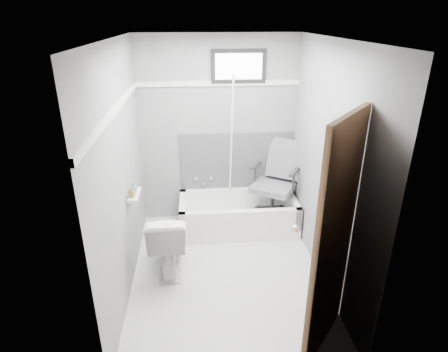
{
  "coord_description": "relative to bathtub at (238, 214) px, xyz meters",
  "views": [
    {
      "loc": [
        -0.29,
        -3.31,
        2.58
      ],
      "look_at": [
        0.0,
        0.35,
        1.0
      ],
      "focal_mm": 30.0,
      "sensor_mm": 36.0,
      "label": 1
    }
  ],
  "objects": [
    {
      "name": "trim_left",
      "position": [
        -1.22,
        -0.93,
        1.61
      ],
      "size": [
        0.02,
        2.6,
        0.06
      ],
      "primitive_type": "cube",
      "color": "white",
      "rests_on": "wall_left"
    },
    {
      "name": "floor",
      "position": [
        -0.23,
        -0.93,
        -0.21
      ],
      "size": [
        2.6,
        2.6,
        0.0
      ],
      "primitive_type": "plane",
      "color": "white",
      "rests_on": "ground"
    },
    {
      "name": "office_chair",
      "position": [
        0.46,
        0.05,
        0.42
      ],
      "size": [
        0.81,
        0.81,
        1.02
      ],
      "primitive_type": null,
      "rotation": [
        0.0,
        0.0,
        -0.56
      ],
      "color": "#5C5C61",
      "rests_on": "bathtub"
    },
    {
      "name": "soap_bottle_b",
      "position": [
        -1.17,
        -0.69,
        0.75
      ],
      "size": [
        0.08,
        0.08,
        0.09
      ],
      "primitive_type": "imported",
      "rotation": [
        0.0,
        0.0,
        0.14
      ],
      "color": "#486585",
      "rests_on": "shelf"
    },
    {
      "name": "trim_back",
      "position": [
        -0.23,
        0.36,
        1.61
      ],
      "size": [
        2.0,
        0.02,
        0.06
      ],
      "primitive_type": "cube",
      "color": "white",
      "rests_on": "wall_back"
    },
    {
      "name": "door",
      "position": [
        0.75,
        -2.21,
        0.79
      ],
      "size": [
        0.78,
        0.78,
        2.0
      ],
      "primitive_type": null,
      "color": "#50351E",
      "rests_on": "floor"
    },
    {
      "name": "faucet",
      "position": [
        -0.43,
        0.34,
        0.34
      ],
      "size": [
        0.26,
        0.1,
        0.16
      ],
      "primitive_type": null,
      "color": "silver",
      "rests_on": "wall_back"
    },
    {
      "name": "backerboard",
      "position": [
        0.02,
        0.36,
        0.59
      ],
      "size": [
        1.5,
        0.02,
        0.78
      ],
      "primitive_type": "cube",
      "color": "#4C4C4F",
      "rests_on": "wall_back"
    },
    {
      "name": "wall_left",
      "position": [
        -1.23,
        -0.93,
        0.99
      ],
      "size": [
        0.02,
        2.6,
        2.4
      ],
      "primitive_type": "cube",
      "color": "slate",
      "rests_on": "floor"
    },
    {
      "name": "window",
      "position": [
        0.02,
        0.36,
        1.81
      ],
      "size": [
        0.66,
        0.04,
        0.4
      ],
      "primitive_type": null,
      "color": "black",
      "rests_on": "wall_back"
    },
    {
      "name": "wall_front",
      "position": [
        -0.23,
        -2.23,
        0.99
      ],
      "size": [
        2.0,
        0.02,
        2.4
      ],
      "primitive_type": "cube",
      "color": "slate",
      "rests_on": "floor"
    },
    {
      "name": "wall_right",
      "position": [
        0.77,
        -0.93,
        0.99
      ],
      "size": [
        0.02,
        2.6,
        2.4
      ],
      "primitive_type": "cube",
      "color": "slate",
      "rests_on": "floor"
    },
    {
      "name": "toilet",
      "position": [
        -0.85,
        -0.79,
        0.15
      ],
      "size": [
        0.42,
        0.73,
        0.71
      ],
      "primitive_type": "imported",
      "rotation": [
        0.0,
        0.0,
        3.16
      ],
      "color": "white",
      "rests_on": "floor"
    },
    {
      "name": "bathtub",
      "position": [
        0.0,
        0.0,
        0.0
      ],
      "size": [
        1.5,
        0.7,
        0.42
      ],
      "primitive_type": null,
      "color": "white",
      "rests_on": "floor"
    },
    {
      "name": "wall_back",
      "position": [
        -0.23,
        0.37,
        0.99
      ],
      "size": [
        2.0,
        0.02,
        2.4
      ],
      "primitive_type": "cube",
      "color": "slate",
      "rests_on": "floor"
    },
    {
      "name": "shelf",
      "position": [
        -1.16,
        -0.75,
        0.69
      ],
      "size": [
        0.1,
        0.32,
        0.02
      ],
      "primitive_type": "cube",
      "color": "silver",
      "rests_on": "wall_left"
    },
    {
      "name": "soap_bottle_a",
      "position": [
        -1.17,
        -0.83,
        0.76
      ],
      "size": [
        0.07,
        0.07,
        0.12
      ],
      "primitive_type": "imported",
      "rotation": [
        0.0,
        0.0,
        -0.32
      ],
      "color": "olive",
      "rests_on": "shelf"
    },
    {
      "name": "ceiling",
      "position": [
        -0.23,
        -0.93,
        2.19
      ],
      "size": [
        2.6,
        2.6,
        0.0
      ],
      "primitive_type": "plane",
      "rotation": [
        3.14,
        0.0,
        0.0
      ],
      "color": "silver",
      "rests_on": "floor"
    },
    {
      "name": "pole",
      "position": [
        -0.08,
        0.13,
        0.84
      ],
      "size": [
        0.02,
        0.45,
        1.91
      ],
      "primitive_type": "cylinder",
      "rotation": [
        0.22,
        0.0,
        0.0
      ],
      "color": "white",
      "rests_on": "bathtub"
    }
  ]
}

